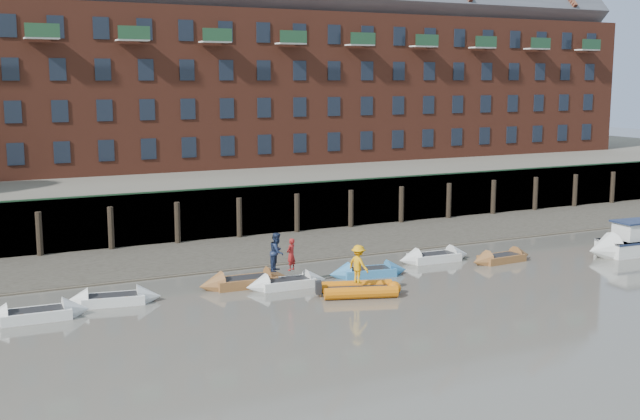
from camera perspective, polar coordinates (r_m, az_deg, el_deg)
ground at (r=33.23m, az=11.22°, el=-8.32°), size 220.00×220.00×0.00m
foreshore at (r=48.24m, az=-1.93°, el=-2.62°), size 110.00×8.00×0.50m
mud_band at (r=45.23m, az=-0.14°, el=-3.42°), size 110.00×1.60×0.10m
river_wall at (r=51.89m, az=-3.95°, el=0.00°), size 110.00×1.23×3.30m
bank_terrace at (r=64.56m, az=-8.59°, el=1.76°), size 110.00×28.00×3.20m
apartment_terrace at (r=65.02m, az=-9.11°, el=11.71°), size 80.60×15.56×20.98m
rowboat_0 at (r=35.81m, az=-19.56°, el=-7.02°), size 4.44×1.44×1.28m
rowboat_1 at (r=37.24m, az=-14.50°, el=-6.17°), size 4.39×1.95×1.23m
rowboat_2 at (r=39.17m, az=-5.35°, el=-5.11°), size 4.66×1.51×1.34m
rowboat_3 at (r=38.90m, az=-2.38°, el=-5.22°), size 4.18×1.34×1.20m
rowboat_4 at (r=41.13m, az=3.45°, el=-4.42°), size 4.31×1.92×1.21m
rowboat_5 at (r=44.79m, az=8.12°, el=-3.35°), size 4.43×1.49×1.27m
rowboat_6 at (r=45.30m, az=12.79°, el=-3.37°), size 4.09×1.42×1.17m
rib_tender at (r=37.55m, az=3.00°, el=-5.65°), size 3.83×2.73×0.65m
motor_launch at (r=49.10m, az=20.90°, el=-2.27°), size 6.10×2.26×2.48m
person_rower_a at (r=38.75m, az=-2.07°, el=-3.17°), size 0.68×0.62×1.57m
person_rower_b at (r=38.63m, az=-3.07°, el=-2.98°), size 1.13×1.16×1.88m
person_rib_crew at (r=37.17m, az=2.75°, el=-3.86°), size 0.95×1.29×1.79m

